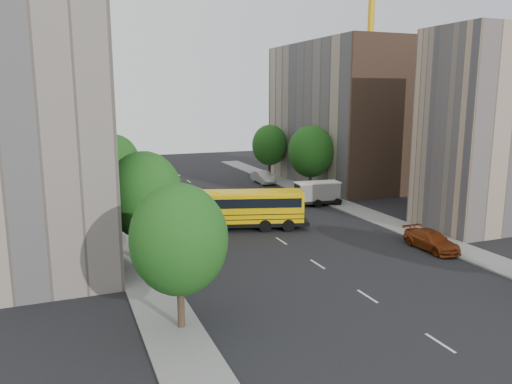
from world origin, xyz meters
TOP-DOWN VIEW (x-y plane):
  - ground at (0.00, 0.00)m, footprint 120.00×120.00m
  - sidewalk_left at (-11.50, 5.00)m, footprint 3.00×80.00m
  - sidewalk_right at (11.50, 5.00)m, footprint 3.00×80.00m
  - lane_markings at (0.00, 10.00)m, footprint 0.15×64.00m
  - building_left_cream at (-18.00, 6.00)m, footprint 10.00×26.00m
  - building_left_redbrick at (-18.00, 28.00)m, footprint 10.00×15.00m
  - building_left_near at (-18.00, -4.50)m, footprint 10.00×7.00m
  - building_right_near at (18.00, -4.50)m, footprint 10.00×7.00m
  - building_right_far at (18.00, 20.00)m, footprint 10.00×22.00m
  - building_right_sidewall at (18.00, 9.00)m, footprint 10.10×0.30m
  - tower_crane at (30.25, 28.00)m, footprint 28.50×1.20m
  - street_tree_0 at (-11.00, -14.00)m, footprint 4.80×4.80m
  - street_tree_1 at (-11.00, -4.00)m, footprint 5.12×5.12m
  - street_tree_2 at (-11.00, 14.00)m, footprint 4.99×4.99m
  - street_tree_4 at (11.00, 14.00)m, footprint 5.25×5.25m
  - street_tree_5 at (11.00, 26.00)m, footprint 4.86×4.86m
  - school_bus at (-2.00, 2.83)m, footprint 12.30×6.15m
  - safari_truck at (8.56, 8.64)m, footprint 6.05×2.75m
  - parked_car_0 at (-9.60, -4.81)m, footprint 1.78×3.90m
  - parked_car_1 at (-8.80, 7.43)m, footprint 1.71×4.28m
  - parked_car_2 at (-8.80, 23.22)m, footprint 2.70×5.61m
  - parked_car_3 at (9.60, -8.23)m, footprint 2.03×4.93m
  - parked_car_4 at (8.80, 10.46)m, footprint 1.94×4.66m
  - parked_car_5 at (8.80, 23.05)m, footprint 1.74×4.85m

SIDE VIEW (x-z plane):
  - ground at x=0.00m, z-range 0.00..0.00m
  - lane_markings at x=0.00m, z-range 0.00..0.01m
  - sidewalk_left at x=-11.50m, z-range 0.00..0.12m
  - sidewalk_right at x=11.50m, z-range 0.00..0.12m
  - parked_car_0 at x=-9.60m, z-range 0.00..1.30m
  - parked_car_1 at x=-8.80m, z-range 0.00..1.38m
  - parked_car_3 at x=9.60m, z-range 0.00..1.43m
  - parked_car_2 at x=-8.80m, z-range 0.00..1.54m
  - parked_car_4 at x=8.80m, z-range 0.00..1.58m
  - parked_car_5 at x=8.80m, z-range 0.00..1.59m
  - safari_truck at x=8.56m, z-range 0.07..2.58m
  - school_bus at x=-2.00m, z-range 0.20..3.60m
  - street_tree_0 at x=-11.00m, z-range 0.94..8.35m
  - street_tree_5 at x=11.00m, z-range 0.95..8.46m
  - street_tree_2 at x=-11.00m, z-range 0.97..8.68m
  - street_tree_1 at x=-11.00m, z-range 1.00..8.90m
  - street_tree_4 at x=11.00m, z-range 1.02..9.13m
  - building_left_redbrick at x=-18.00m, z-range 0.00..13.00m
  - building_left_near at x=-18.00m, z-range 0.00..17.00m
  - building_right_near at x=18.00m, z-range 0.00..17.00m
  - building_right_far at x=18.00m, z-range 0.00..18.00m
  - building_right_sidewall at x=18.00m, z-range 0.00..18.00m
  - building_left_cream at x=-18.00m, z-range 0.00..20.00m
  - tower_crane at x=30.25m, z-range 6.60..42.35m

